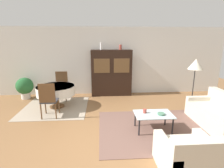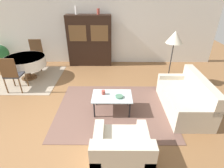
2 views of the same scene
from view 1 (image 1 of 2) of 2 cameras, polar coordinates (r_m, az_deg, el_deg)
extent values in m
plane|color=brown|center=(4.11, -1.56, -17.90)|extent=(14.00, 14.00, 0.00)
cube|color=white|center=(7.17, -2.81, 7.42)|extent=(10.00, 0.06, 2.70)
cube|color=brown|center=(4.69, 13.45, -13.94)|extent=(2.76, 2.25, 0.01)
cube|color=gray|center=(6.16, -17.96, -7.29)|extent=(2.07, 2.02, 0.01)
cube|color=beige|center=(5.34, 31.02, -9.55)|extent=(0.87, 1.71, 0.44)
cube|color=beige|center=(5.85, 27.14, -4.19)|extent=(0.87, 0.16, 0.12)
cube|color=beige|center=(3.46, 23.25, -21.76)|extent=(0.91, 0.91, 0.43)
cube|color=beige|center=(2.99, 27.21, -19.08)|extent=(0.91, 0.20, 0.38)
cube|color=beige|center=(3.17, 17.35, -18.83)|extent=(0.16, 0.91, 0.12)
cube|color=beige|center=(3.49, 29.46, -16.81)|extent=(0.16, 0.91, 0.12)
cylinder|color=black|center=(4.22, 8.85, -13.82)|extent=(0.04, 0.04, 0.41)
cylinder|color=black|center=(4.46, 19.21, -12.91)|extent=(0.04, 0.04, 0.41)
cylinder|color=black|center=(4.64, 7.56, -11.11)|extent=(0.04, 0.04, 0.41)
cylinder|color=black|center=(4.86, 17.03, -10.45)|extent=(0.04, 0.04, 0.41)
cube|color=silver|center=(4.44, 13.41, -9.58)|extent=(0.92, 0.60, 0.02)
cube|color=black|center=(6.99, -0.19, 3.64)|extent=(1.59, 0.41, 1.82)
cube|color=brown|center=(6.72, -3.35, 5.95)|extent=(0.61, 0.01, 0.55)
cube|color=brown|center=(6.77, 3.18, 6.01)|extent=(0.61, 0.01, 0.55)
cylinder|color=brown|center=(6.20, -17.47, -6.94)|extent=(0.48, 0.48, 0.03)
cylinder|color=brown|center=(6.13, -17.60, -5.23)|extent=(0.14, 0.14, 0.42)
cylinder|color=silver|center=(6.03, -17.86, -1.99)|extent=(1.23, 1.23, 0.30)
cylinder|color=silver|center=(5.99, -17.95, -0.75)|extent=(1.24, 1.24, 0.03)
cylinder|color=brown|center=(5.68, -20.89, -6.85)|extent=(0.04, 0.04, 0.46)
cylinder|color=brown|center=(5.58, -16.90, -6.91)|extent=(0.04, 0.04, 0.46)
cylinder|color=brown|center=(5.32, -22.14, -8.37)|extent=(0.04, 0.04, 0.46)
cylinder|color=brown|center=(5.21, -17.87, -8.48)|extent=(0.04, 0.04, 0.46)
cube|color=#333338|center=(5.36, -19.67, -5.15)|extent=(0.44, 0.44, 0.04)
cube|color=brown|center=(5.09, -20.53, -2.82)|extent=(0.44, 0.04, 0.53)
cylinder|color=brown|center=(6.59, -14.81, -3.51)|extent=(0.04, 0.04, 0.46)
cylinder|color=brown|center=(6.68, -18.22, -3.52)|extent=(0.04, 0.04, 0.46)
cylinder|color=brown|center=(6.97, -14.20, -2.51)|extent=(0.04, 0.04, 0.46)
cylinder|color=brown|center=(7.06, -17.43, -2.54)|extent=(0.04, 0.04, 0.46)
cube|color=#333338|center=(6.76, -16.31, -0.98)|extent=(0.44, 0.44, 0.04)
cube|color=brown|center=(6.88, -16.12, 1.76)|extent=(0.44, 0.04, 0.53)
cylinder|color=black|center=(6.42, 24.32, -6.95)|extent=(0.28, 0.28, 0.02)
cylinder|color=black|center=(6.23, 24.93, -1.29)|extent=(0.03, 0.03, 1.29)
cone|color=beige|center=(6.09, 25.69, 5.88)|extent=(0.46, 0.46, 0.33)
cylinder|color=#9E4238|center=(4.42, 10.64, -8.67)|extent=(0.09, 0.09, 0.10)
cylinder|color=#4C7A60|center=(4.43, 15.73, -9.37)|extent=(0.18, 0.18, 0.04)
cylinder|color=white|center=(6.87, -3.59, 12.24)|extent=(0.08, 0.08, 0.28)
cylinder|color=#9E4238|center=(6.91, 2.77, 11.93)|extent=(0.10, 0.10, 0.19)
cylinder|color=beige|center=(7.50, -26.30, -3.39)|extent=(0.33, 0.33, 0.23)
sphere|color=#235B2D|center=(7.41, -26.62, -0.54)|extent=(0.63, 0.63, 0.63)
camera|label=2|loc=(1.45, 71.20, 23.34)|focal=28.00mm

